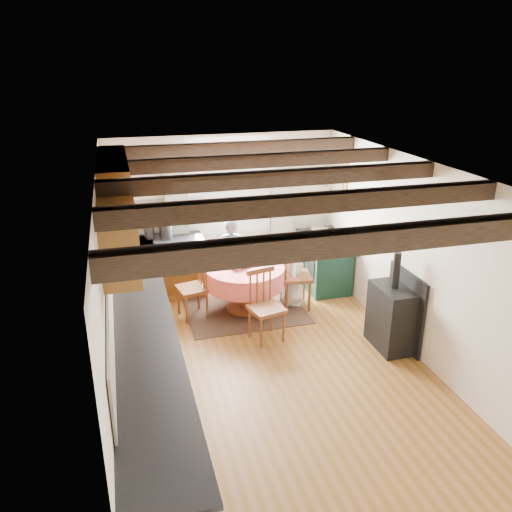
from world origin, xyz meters
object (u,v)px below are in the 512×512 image
object	(u,v)px
child_right	(293,271)
cup	(241,265)
chair_right	(296,274)
child_far	(231,257)
aga_range	(324,261)
cast_iron_stove	(393,301)
dining_table	(245,289)
chair_left	(192,286)
chair_near	(267,306)

from	to	relation	value
child_right	cup	bearing A→B (deg)	108.90
chair_right	child_far	size ratio (longest dim) A/B	0.86
child_right	cup	world-z (taller)	child_right
aga_range	cast_iron_stove	distance (m)	1.96
aga_range	cup	xyz separation A→B (m)	(-1.48, -0.48, 0.29)
cast_iron_stove	child_right	xyz separation A→B (m)	(-0.79, 1.50, -0.12)
cast_iron_stove	child_far	world-z (taller)	cast_iron_stove
chair_right	child_far	world-z (taller)	child_far
dining_table	child_right	size ratio (longest dim) A/B	1.09
cast_iron_stove	child_far	xyz separation A→B (m)	(-1.59, 2.10, -0.03)
dining_table	cup	xyz separation A→B (m)	(-0.06, -0.00, 0.39)
child_far	cup	world-z (taller)	child_far
aga_range	child_right	world-z (taller)	child_right
chair_left	child_far	xyz separation A→B (m)	(0.71, 0.61, 0.15)
dining_table	chair_right	xyz separation A→B (m)	(0.75, -0.07, 0.18)
chair_left	child_far	size ratio (longest dim) A/B	0.76
chair_left	chair_right	world-z (taller)	chair_right
cast_iron_stove	cup	world-z (taller)	cast_iron_stove
cup	child_right	bearing A→B (deg)	2.47
cast_iron_stove	cup	size ratio (longest dim) A/B	13.74
chair_near	chair_right	distance (m)	1.06
dining_table	chair_right	bearing A→B (deg)	-5.41
chair_near	cup	xyz separation A→B (m)	(-0.13, 0.87, 0.25)
chair_near	aga_range	xyz separation A→B (m)	(1.36, 1.36, -0.04)
aga_range	cast_iron_stove	bearing A→B (deg)	-86.77
child_right	child_far	bearing A→B (deg)	69.55
chair_right	cast_iron_stove	world-z (taller)	cast_iron_stove
chair_left	aga_range	world-z (taller)	chair_left
cast_iron_stove	chair_right	bearing A→B (deg)	119.30
chair_left	cast_iron_stove	bearing A→B (deg)	44.92
chair_near	dining_table	bearing A→B (deg)	81.13
dining_table	child_far	world-z (taller)	child_far
child_far	chair_near	bearing A→B (deg)	105.67
aga_range	cast_iron_stove	xyz separation A→B (m)	(0.11, -1.95, 0.20)
child_far	cup	distance (m)	0.65
chair_near	aga_range	size ratio (longest dim) A/B	1.00
chair_left	child_right	distance (m)	1.51
chair_near	child_far	distance (m)	1.52
child_far	chair_right	bearing A→B (deg)	149.79
chair_left	child_right	bearing A→B (deg)	78.22
child_right	chair_right	bearing A→B (deg)	-159.59
child_far	aga_range	bearing A→B (deg)	-174.98
chair_near	cast_iron_stove	xyz separation A→B (m)	(1.47, -0.59, 0.16)
aga_range	cup	distance (m)	1.59
aga_range	cup	bearing A→B (deg)	-161.97
cast_iron_stove	child_far	size ratio (longest dim) A/B	1.05
chair_near	chair_right	size ratio (longest dim) A/B	0.91
cup	dining_table	bearing A→B (deg)	0.53
chair_right	child_right	distance (m)	0.11
dining_table	chair_right	size ratio (longest dim) A/B	1.09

